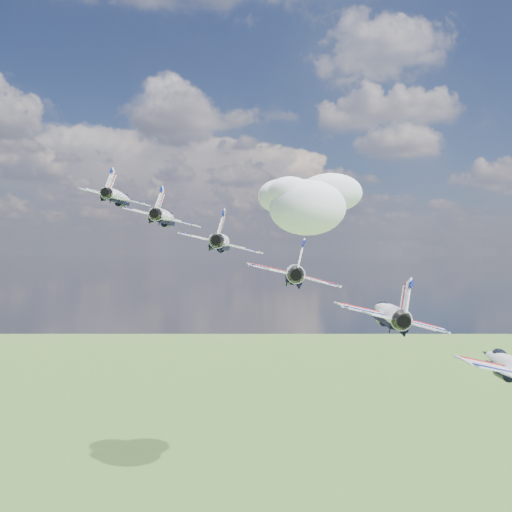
# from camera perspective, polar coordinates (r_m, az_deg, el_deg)

# --- Properties ---
(cloud_far) EXTENTS (61.15, 48.04, 24.02)m
(cloud_far) POSITION_cam_1_polar(r_m,az_deg,el_deg) (310.40, 6.16, 5.78)
(cloud_far) COLOR white
(jet_0) EXTENTS (11.10, 14.91, 6.53)m
(jet_0) POSITION_cam_1_polar(r_m,az_deg,el_deg) (89.65, -13.56, 5.75)
(jet_0) COLOR silver
(jet_1) EXTENTS (11.10, 14.91, 6.53)m
(jet_1) POSITION_cam_1_polar(r_m,az_deg,el_deg) (79.77, -9.07, 3.87)
(jet_1) COLOR white
(jet_2) EXTENTS (11.10, 14.91, 6.53)m
(jet_2) POSITION_cam_1_polar(r_m,az_deg,el_deg) (70.63, -3.40, 1.46)
(jet_2) COLOR silver
(jet_3) EXTENTS (11.10, 14.91, 6.53)m
(jet_3) POSITION_cam_1_polar(r_m,az_deg,el_deg) (62.53, 3.84, -1.65)
(jet_3) COLOR white
(jet_4) EXTENTS (11.10, 14.91, 6.53)m
(jet_4) POSITION_cam_1_polar(r_m,az_deg,el_deg) (55.94, 13.02, -5.53)
(jet_4) COLOR white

